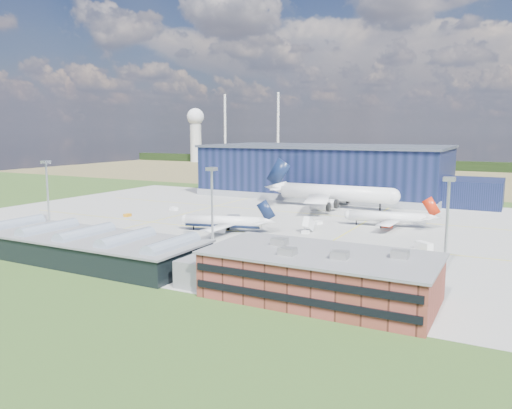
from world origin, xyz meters
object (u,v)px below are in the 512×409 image
Objects in this scene: hangar at (331,173)px; light_mast_center at (212,193)px; airliner_widebody at (336,185)px; airstair at (308,227)px; ops_building at (320,275)px; car_a at (184,257)px; airliner_navy at (223,215)px; gse_cart_a at (318,223)px; car_b at (220,255)px; light_mast_east at (448,209)px; gse_van_b at (424,246)px; gse_tug_a at (97,234)px; gse_cart_b at (174,209)px; airliner_red at (387,211)px; gse_tug_b at (127,215)px; light_mast_west at (47,182)px.

hangar reaches higher than light_mast_center.
airliner_widebody reaches higher than airstair.
ops_building is 44.21m from car_a.
airstair is (25.83, 12.06, -3.73)m from airliner_navy.
gse_cart_a is at bearing -73.69° from hangar.
gse_cart_a is at bearing 13.54° from car_b.
light_mast_east is 58.35m from car_b.
gse_tug_a is at bearing 143.32° from gse_van_b.
gse_tug_a is 1.11× the size of car_b.
gse_cart_b is 0.96× the size of car_b.
ops_building is at bearing -97.82° from car_b.
airstair reaches higher than car_b.
light_mast_center is 6.32× the size of car_a.
ops_building is 15.65× the size of gse_cart_a.
gse_cart_a is at bearing -7.02° from car_a.
airliner_navy is 9.93× the size of gse_cart_b.
gse_cart_b is (-10.11, 53.74, -0.09)m from gse_tug_a.
airliner_red reaches higher than gse_van_b.
airliner_red is at bearing -22.36° from car_a.
hangar is 111.46m from gse_tug_b.
light_mast_center is at bearing 41.46° from airliner_red.
hangar is at bearing 27.22° from car_b.
ops_building is 2.00× the size of light_mast_center.
gse_cart_a is at bearing 137.41° from light_mast_east.
airstair is (25.65, -94.74, -9.88)m from hangar.
hangar is at bearing 108.63° from ops_building.
gse_tug_b is at bearing -176.71° from airstair.
ops_building is at bearing -71.37° from hangar.
gse_tug_a is (-39.30, -7.33, -14.62)m from light_mast_center.
airliner_red is (46.45, 34.00, -0.02)m from airliner_navy.
airliner_navy is at bearing 129.96° from gse_van_b.
gse_cart_a is (86.20, 44.86, -14.80)m from light_mast_west.
gse_cart_a is (16.20, 44.86, -14.80)m from light_mast_center.
light_mast_east is 5.87× the size of gse_tug_a.
airstair reaches higher than gse_cart_a.
car_b is at bearing 152.04° from ops_building.
light_mast_west is 129.37m from gse_van_b.
gse_cart_b is (6.38, 21.31, 0.12)m from gse_tug_b.
airstair is at bearing -58.32° from gse_cart_a.
gse_van_b is (47.74, -62.81, -9.06)m from airliner_widebody.
gse_van_b is at bearing -6.28° from gse_cart_a.
airliner_red is at bearing 66.73° from gse_van_b.
car_a is at bearing -86.05° from hangar.
gse_cart_b is (-49.41, 46.42, -14.70)m from light_mast_center.
ops_building is 11.73× the size of gse_tug_a.
airliner_widebody is (-36.09, 115.00, 5.43)m from ops_building.
airliner_widebody is 17.81× the size of car_b.
gse_tug_a is 100.39m from gse_van_b.
light_mast_center is at bearing -86.70° from hangar.
gse_cart_a is (-28.80, 74.87, -4.16)m from ops_building.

